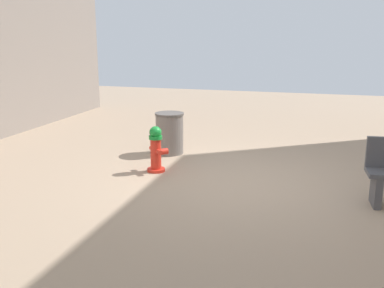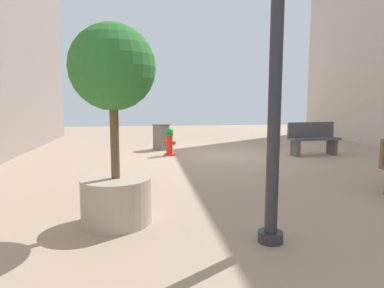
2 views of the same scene
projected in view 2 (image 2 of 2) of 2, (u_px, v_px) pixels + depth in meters
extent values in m
plane|color=tan|center=(221.00, 155.00, 9.74)|extent=(23.40, 23.40, 0.00)
cylinder|color=red|center=(170.00, 154.00, 9.74)|extent=(0.32, 0.32, 0.05)
cylinder|color=red|center=(169.00, 145.00, 9.70)|extent=(0.19, 0.19, 0.53)
cylinder|color=#198C33|center=(169.00, 134.00, 9.66)|extent=(0.23, 0.23, 0.06)
sphere|color=#198C33|center=(169.00, 131.00, 9.65)|extent=(0.21, 0.21, 0.21)
cylinder|color=red|center=(166.00, 142.00, 9.77)|extent=(0.15, 0.15, 0.08)
cylinder|color=red|center=(173.00, 143.00, 9.61)|extent=(0.15, 0.15, 0.08)
cylinder|color=red|center=(173.00, 143.00, 9.81)|extent=(0.18, 0.18, 0.11)
cube|color=#4C4C51|center=(332.00, 147.00, 9.85)|extent=(0.14, 0.40, 0.45)
cube|color=#4C4C51|center=(295.00, 148.00, 9.58)|extent=(0.14, 0.40, 0.45)
cube|color=#4C4C51|center=(314.00, 139.00, 9.68)|extent=(1.52, 0.57, 0.06)
cube|color=#4C4C51|center=(311.00, 130.00, 9.83)|extent=(1.48, 0.19, 0.44)
cylinder|color=tan|center=(116.00, 200.00, 4.34)|extent=(0.89, 0.89, 0.59)
cylinder|color=brown|center=(115.00, 136.00, 4.23)|extent=(0.11, 0.11, 1.07)
sphere|color=#2D722D|center=(113.00, 67.00, 4.12)|extent=(1.06, 1.06, 1.06)
cylinder|color=#2D2D33|center=(270.00, 237.00, 3.77)|extent=(0.28, 0.28, 0.12)
cylinder|color=#2D2D33|center=(275.00, 85.00, 3.56)|extent=(0.14, 0.14, 3.24)
cylinder|color=slate|center=(161.00, 137.00, 10.87)|extent=(0.55, 0.55, 0.78)
cylinder|color=#5B5551|center=(161.00, 125.00, 10.81)|extent=(0.58, 0.58, 0.04)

